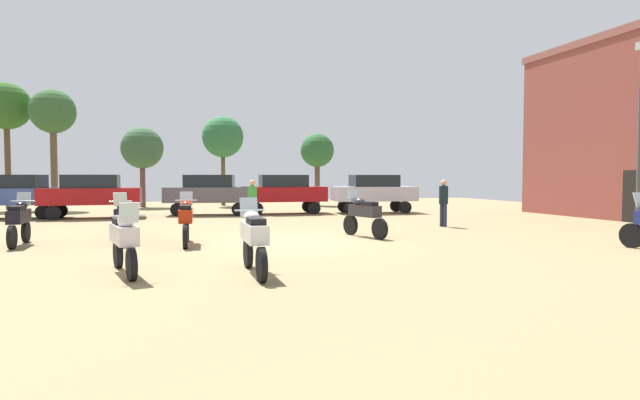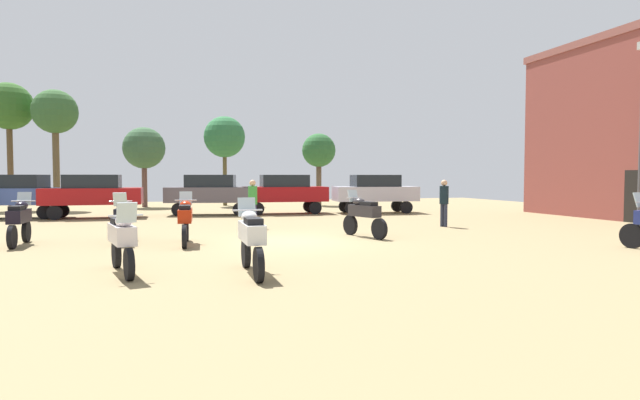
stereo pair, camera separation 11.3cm
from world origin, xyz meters
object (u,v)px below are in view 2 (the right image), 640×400
object	(u,v)px
motorcycle_6	(19,220)
motorcycle_10	(122,238)
car_2	(211,191)
tree_3	(55,114)
tree_4	(9,108)
motorcycle_1	(124,217)
car_1	(93,193)
motorcycle_2	(364,214)
motorcycle_7	(251,237)
person_2	(253,200)
car_5	(17,193)
tree_2	(225,137)
car_4	(284,191)
car_6	(375,191)
motorcycle_9	(185,219)
tree_5	(144,149)
tree_1	(319,151)
person_1	(444,199)

from	to	relation	value
motorcycle_6	motorcycle_10	world-z (taller)	motorcycle_6
car_2	tree_3	bearing A→B (deg)	62.64
tree_3	tree_4	world-z (taller)	tree_4
motorcycle_1	car_1	bearing A→B (deg)	-74.39
motorcycle_6	car_2	world-z (taller)	car_2
car_1	motorcycle_2	bearing A→B (deg)	-137.66
car_2	motorcycle_7	bearing A→B (deg)	-169.60
tree_3	person_2	bearing A→B (deg)	-55.93
motorcycle_6	car_5	xyz separation A→B (m)	(-2.71, 10.43, 0.45)
car_1	tree_2	xyz separation A→B (m)	(6.89, 8.61, 3.30)
motorcycle_6	car_5	world-z (taller)	car_5
motorcycle_7	car_1	xyz separation A→B (m)	(-4.94, 15.59, 0.44)
motorcycle_10	tree_4	world-z (taller)	tree_4
car_4	car_6	size ratio (longest dim) A/B	0.98
motorcycle_7	car_6	world-z (taller)	car_6
motorcycle_7	motorcycle_9	size ratio (longest dim) A/B	1.01
motorcycle_10	car_2	distance (m)	15.65
motorcycle_2	tree_5	bearing A→B (deg)	94.76
tree_1	tree_4	xyz separation A→B (m)	(-18.55, 1.11, 2.34)
motorcycle_1	motorcycle_6	bearing A→B (deg)	4.21
motorcycle_2	car_4	size ratio (longest dim) A/B	0.47
tree_1	tree_5	distance (m)	11.15
person_2	tree_4	world-z (taller)	tree_4
tree_1	tree_2	distance (m)	6.27
motorcycle_1	car_4	world-z (taller)	car_4
car_4	tree_2	size ratio (longest dim) A/B	0.75
car_6	tree_5	xyz separation A→B (m)	(-11.87, 9.00, 2.49)
motorcycle_7	car_1	size ratio (longest dim) A/B	0.52
tree_4	tree_3	bearing A→B (deg)	-24.14
motorcycle_10	tree_2	distance (m)	24.17
person_1	tree_4	distance (m)	25.74
motorcycle_7	car_4	distance (m)	16.39
car_4	car_1	bearing A→B (deg)	94.57
car_4	motorcycle_6	bearing A→B (deg)	138.41
motorcycle_9	motorcycle_10	bearing A→B (deg)	-104.06
motorcycle_9	person_1	size ratio (longest dim) A/B	1.24
car_5	tree_1	size ratio (longest dim) A/B	0.95
car_1	tree_3	xyz separation A→B (m)	(-2.91, 7.29, 4.36)
motorcycle_1	motorcycle_2	bearing A→B (deg)	176.11
motorcycle_6	car_6	distance (m)	16.97
tree_4	motorcycle_6	bearing A→B (deg)	-74.65
car_2	tree_3	xyz separation A→B (m)	(-8.27, 6.77, 4.36)
motorcycle_10	car_5	distance (m)	16.75
car_2	car_5	world-z (taller)	same
car_1	person_2	size ratio (longest dim) A/B	2.41
car_4	tree_5	bearing A→B (deg)	44.23
car_5	tree_2	distance (m)	13.25
motorcycle_10	car_5	xyz separation A→B (m)	(-5.83, 15.70, 0.46)
tree_2	tree_3	distance (m)	9.94
car_5	person_2	distance (m)	12.15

